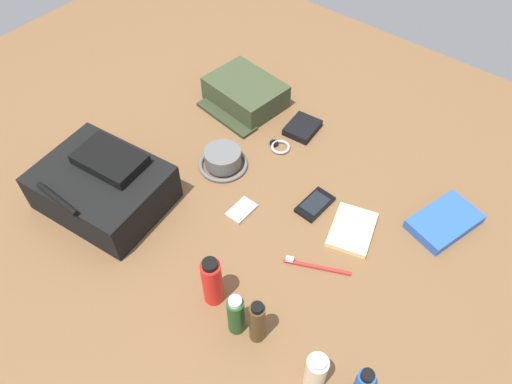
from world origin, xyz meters
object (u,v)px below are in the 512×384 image
(paperback_novel, at_px, (444,222))
(wristwatch, at_px, (280,146))
(bucket_hat, at_px, (223,160))
(media_player, at_px, (242,210))
(shampoo_bottle, at_px, (236,315))
(toiletry_pouch, at_px, (245,94))
(backpack, at_px, (103,186))
(cologne_bottle, at_px, (257,322))
(wallet, at_px, (302,128))
(notepad, at_px, (352,230))
(lotion_bottle, at_px, (316,371))
(toothbrush, at_px, (313,266))
(sunscreen_spray, at_px, (212,282))
(cell_phone, at_px, (315,204))

(paperback_novel, xyz_separation_m, wristwatch, (0.53, 0.05, -0.01))
(bucket_hat, xyz_separation_m, media_player, (-0.16, 0.10, -0.02))
(shampoo_bottle, relative_size, wristwatch, 1.91)
(toiletry_pouch, relative_size, bucket_hat, 1.76)
(toiletry_pouch, height_order, bucket_hat, toiletry_pouch)
(backpack, distance_m, cologne_bottle, 0.59)
(backpack, xyz_separation_m, toiletry_pouch, (-0.03, -0.58, -0.02))
(wallet, xyz_separation_m, notepad, (-0.34, 0.24, -0.00))
(cologne_bottle, bearing_deg, lotion_bottle, 179.04)
(wallet, height_order, notepad, wallet)
(toiletry_pouch, xyz_separation_m, toothbrush, (-0.55, 0.39, -0.03))
(sunscreen_spray, relative_size, notepad, 1.07)
(backpack, relative_size, shampoo_bottle, 2.72)
(toiletry_pouch, bearing_deg, shampoo_bottle, 128.48)
(media_player, xyz_separation_m, wallet, (0.06, -0.38, 0.01))
(backpack, height_order, notepad, backpack)
(wallet, bearing_deg, notepad, 138.43)
(shampoo_bottle, distance_m, cell_phone, 0.43)
(paperback_novel, relative_size, media_player, 2.59)
(toiletry_pouch, bearing_deg, toothbrush, 144.86)
(media_player, bearing_deg, cell_phone, -135.58)
(paperback_novel, bearing_deg, backpack, 33.84)
(media_player, distance_m, wallet, 0.38)
(cologne_bottle, bearing_deg, paperback_novel, -109.09)
(lotion_bottle, xyz_separation_m, paperback_novel, (-0.04, -0.57, -0.04))
(bucket_hat, bearing_deg, paperback_novel, -161.00)
(shampoo_bottle, xyz_separation_m, sunscreen_spray, (0.09, -0.02, 0.01))
(shampoo_bottle, distance_m, sunscreen_spray, 0.10)
(wallet, bearing_deg, media_player, 93.09)
(lotion_bottle, bearing_deg, cologne_bottle, -0.96)
(cologne_bottle, height_order, wallet, cologne_bottle)
(paperback_novel, relative_size, wristwatch, 3.09)
(media_player, bearing_deg, cologne_bottle, 135.67)
(cell_phone, relative_size, wallet, 1.05)
(toiletry_pouch, relative_size, toothbrush, 1.64)
(toothbrush, bearing_deg, lotion_bottle, 124.91)
(wristwatch, bearing_deg, bucket_hat, 62.29)
(sunscreen_spray, bearing_deg, bucket_hat, -51.42)
(toiletry_pouch, bearing_deg, wristwatch, 156.31)
(media_player, bearing_deg, shampoo_bottle, 128.15)
(lotion_bottle, height_order, wristwatch, lotion_bottle)
(wristwatch, bearing_deg, media_player, 104.60)
(bucket_hat, distance_m, lotion_bottle, 0.69)
(toiletry_pouch, distance_m, toothbrush, 0.68)
(bucket_hat, bearing_deg, toothbrush, 163.49)
(sunscreen_spray, distance_m, cell_phone, 0.40)
(toiletry_pouch, xyz_separation_m, shampoo_bottle, (-0.51, 0.64, 0.02))
(lotion_bottle, xyz_separation_m, wallet, (0.49, -0.64, -0.05))
(toiletry_pouch, distance_m, cell_phone, 0.50)
(lotion_bottle, relative_size, wristwatch, 1.71)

